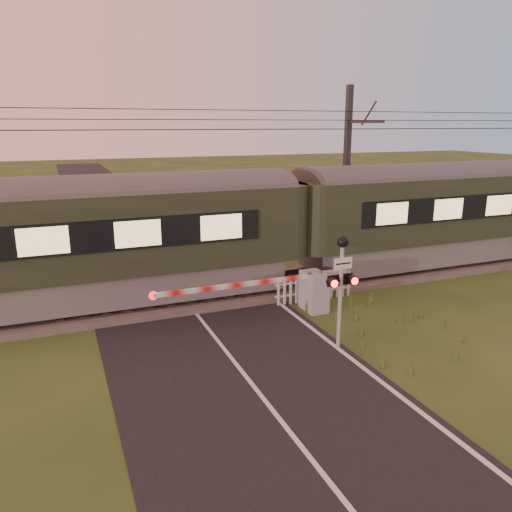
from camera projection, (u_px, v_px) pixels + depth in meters
name	position (u px, v px, depth m)	size (l,w,h in m)	color
ground	(256.00, 390.00, 10.98)	(160.00, 160.00, 0.00)	#243D17
road	(261.00, 394.00, 10.77)	(6.00, 140.00, 0.03)	black
track_bed	(183.00, 296.00, 16.78)	(140.00, 3.40, 0.39)	#47423D
overhead_wires	(176.00, 122.00, 15.34)	(120.00, 0.62, 0.62)	black
train	(293.00, 224.00, 17.71)	(41.71, 2.88, 3.88)	slate
boom_gate	(308.00, 290.00, 15.46)	(6.22, 0.94, 1.26)	gray
crossing_signal	(341.00, 273.00, 12.45)	(0.77, 0.34, 3.01)	gray
picket_fence	(314.00, 288.00, 16.43)	(2.83, 0.07, 0.89)	silver
catenary_mast	(347.00, 172.00, 20.61)	(0.23, 2.46, 7.19)	#2D2D30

